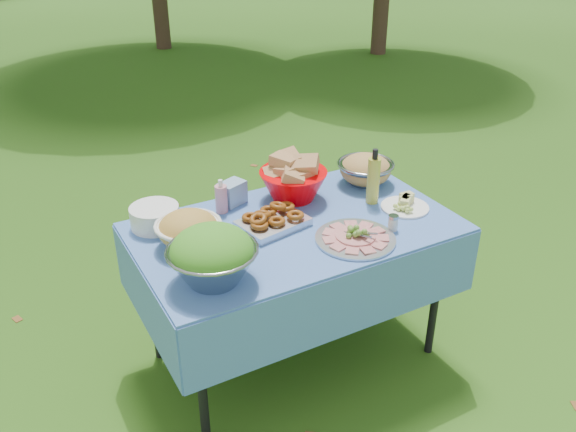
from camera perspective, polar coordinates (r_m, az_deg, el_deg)
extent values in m
plane|color=#183509|center=(3.25, 0.62, -12.70)|extent=(80.00, 80.00, 0.00)
cube|color=#84C9FF|center=(3.01, 0.66, -7.25)|extent=(1.46, 0.86, 0.76)
cylinder|color=white|center=(2.84, -12.36, -0.05)|extent=(0.25, 0.25, 0.10)
cube|color=#89AED0|center=(2.99, -5.23, 2.18)|extent=(0.15, 0.13, 0.11)
cylinder|color=pink|center=(2.90, -6.28, 1.87)|extent=(0.07, 0.07, 0.17)
cube|color=silver|center=(2.78, -1.43, -0.36)|extent=(0.34, 0.27, 0.07)
cylinder|color=silver|center=(2.69, 6.36, -1.50)|extent=(0.42, 0.42, 0.08)
cylinder|color=gold|center=(2.98, 8.01, 3.70)|extent=(0.08, 0.08, 0.28)
cylinder|color=white|center=(2.99, 10.92, 1.26)|extent=(0.30, 0.30, 0.06)
cylinder|color=silver|center=(2.79, 9.81, -0.62)|extent=(0.05, 0.05, 0.07)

